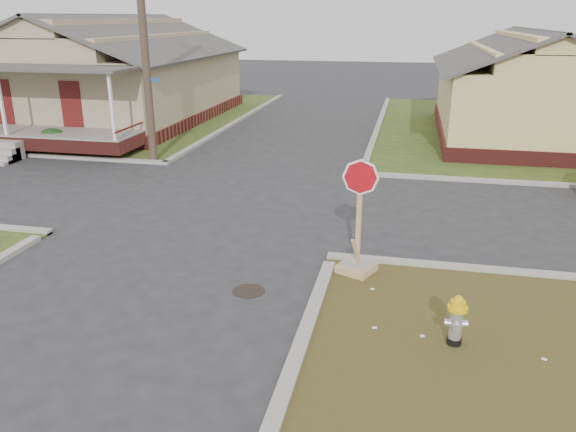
# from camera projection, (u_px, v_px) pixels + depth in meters

# --- Properties ---
(ground) EXTENTS (120.00, 120.00, 0.00)m
(ground) POSITION_uv_depth(u_px,v_px,m) (156.00, 271.00, 12.03)
(ground) COLOR #2A2B2D
(ground) RESTS_ON ground
(verge_far_left) EXTENTS (19.00, 19.00, 0.05)m
(verge_far_left) POSITION_uv_depth(u_px,v_px,m) (78.00, 114.00, 31.19)
(verge_far_left) COLOR #2D4518
(verge_far_left) RESTS_ON ground
(curbs) EXTENTS (80.00, 40.00, 0.12)m
(curbs) POSITION_uv_depth(u_px,v_px,m) (229.00, 200.00, 16.63)
(curbs) COLOR #A19C91
(curbs) RESTS_ON ground
(manhole) EXTENTS (0.64, 0.64, 0.01)m
(manhole) POSITION_uv_depth(u_px,v_px,m) (249.00, 291.00, 11.13)
(manhole) COLOR black
(manhole) RESTS_ON ground
(corner_house) EXTENTS (10.10, 15.50, 5.30)m
(corner_house) POSITION_uv_depth(u_px,v_px,m) (111.00, 76.00, 28.62)
(corner_house) COLOR maroon
(corner_house) RESTS_ON ground
(side_house_yellow) EXTENTS (7.60, 11.60, 4.70)m
(side_house_yellow) POSITION_uv_depth(u_px,v_px,m) (527.00, 88.00, 24.48)
(side_house_yellow) COLOR maroon
(side_house_yellow) RESTS_ON ground
(utility_pole) EXTENTS (1.80, 0.28, 9.00)m
(utility_pole) POSITION_uv_depth(u_px,v_px,m) (143.00, 31.00, 19.49)
(utility_pole) COLOR #3C2B23
(utility_pole) RESTS_ON ground
(fire_hydrant) EXTENTS (0.33, 0.33, 0.88)m
(fire_hydrant) POSITION_uv_depth(u_px,v_px,m) (457.00, 318.00, 9.10)
(fire_hydrant) COLOR black
(fire_hydrant) RESTS_ON ground
(stop_sign) EXTENTS (0.69, 0.68, 2.45)m
(stop_sign) POSITION_uv_depth(u_px,v_px,m) (357.00, 248.00, 11.70)
(stop_sign) COLOR tan
(stop_sign) RESTS_ON ground
(hedge_right) EXTENTS (1.31, 1.07, 1.00)m
(hedge_right) POSITION_uv_depth(u_px,v_px,m) (53.00, 140.00, 22.14)
(hedge_right) COLOR #153B16
(hedge_right) RESTS_ON verge_far_left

